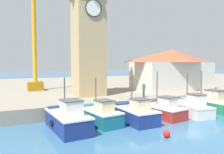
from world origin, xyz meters
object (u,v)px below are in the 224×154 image
at_px(clock_tower, 88,31).
at_px(mooring_buoy, 167,134).
at_px(fishing_boat_mid_left, 162,110).
at_px(port_crane_near, 34,27).
at_px(fishing_boat_far_left, 68,119).
at_px(warehouse_right, 172,69).
at_px(fishing_boat_center, 191,108).
at_px(fishing_boat_left_inner, 135,114).
at_px(fishing_boat_mid_right, 207,103).
at_px(fishing_boat_left_outer, 99,115).
at_px(dock_worker_near_tower, 144,90).

height_order(clock_tower, mooring_buoy, clock_tower).
bearing_deg(fishing_boat_mid_left, port_crane_near, 119.55).
relative_size(clock_tower, mooring_buoy, 31.37).
xyz_separation_m(fishing_boat_far_left, warehouse_right, (17.44, 8.78, 3.31)).
relative_size(fishing_boat_center, clock_tower, 0.29).
xyz_separation_m(fishing_boat_center, port_crane_near, (-12.19, 16.61, 9.20)).
bearing_deg(port_crane_near, mooring_buoy, -74.16).
height_order(fishing_boat_left_inner, port_crane_near, port_crane_near).
bearing_deg(fishing_boat_mid_right, fishing_boat_mid_left, -176.59).
xyz_separation_m(fishing_boat_far_left, fishing_boat_mid_left, (8.75, 0.17, -0.14)).
distance_m(fishing_boat_center, warehouse_right, 11.28).
height_order(fishing_boat_left_inner, clock_tower, clock_tower).
height_order(fishing_boat_mid_right, mooring_buoy, fishing_boat_mid_right).
bearing_deg(mooring_buoy, clock_tower, 93.69).
distance_m(fishing_boat_left_outer, mooring_buoy, 5.73).
relative_size(clock_tower, dock_worker_near_tower, 9.71).
bearing_deg(mooring_buoy, dock_worker_near_tower, 65.02).
bearing_deg(mooring_buoy, port_crane_near, 105.84).
bearing_deg(port_crane_near, fishing_boat_far_left, -88.74).
height_order(clock_tower, warehouse_right, clock_tower).
bearing_deg(dock_worker_near_tower, fishing_boat_center, -63.37).
height_order(fishing_boat_far_left, clock_tower, clock_tower).
xyz_separation_m(fishing_boat_mid_right, dock_worker_near_tower, (-5.53, 3.67, 1.33)).
xyz_separation_m(fishing_boat_left_outer, fishing_boat_mid_right, (12.28, -0.05, 0.02)).
distance_m(fishing_boat_far_left, fishing_boat_mid_left, 8.75).
relative_size(fishing_boat_mid_right, dock_worker_near_tower, 3.30).
relative_size(fishing_boat_left_outer, warehouse_right, 0.41).
xyz_separation_m(fishing_boat_mid_left, clock_tower, (-4.08, 8.30, 7.98)).
relative_size(clock_tower, port_crane_near, 0.71).
bearing_deg(fishing_boat_left_inner, fishing_boat_left_outer, 162.44).
height_order(fishing_boat_center, clock_tower, clock_tower).
height_order(fishing_boat_center, fishing_boat_mid_right, fishing_boat_mid_right).
xyz_separation_m(fishing_boat_left_inner, clock_tower, (-0.96, 8.78, 7.92)).
xyz_separation_m(clock_tower, dock_worker_near_tower, (4.85, -4.25, -6.59)).
bearing_deg(port_crane_near, fishing_boat_center, -53.74).
xyz_separation_m(fishing_boat_far_left, fishing_boat_mid_right, (15.05, 0.54, -0.08)).
relative_size(fishing_boat_far_left, fishing_boat_left_outer, 1.11).
bearing_deg(clock_tower, fishing_boat_left_inner, -83.75).
xyz_separation_m(fishing_boat_center, mooring_buoy, (-6.33, -4.04, -0.45)).
xyz_separation_m(fishing_boat_left_inner, fishing_boat_mid_right, (9.42, 0.85, 0.00)).
bearing_deg(warehouse_right, fishing_boat_left_outer, -150.86).
xyz_separation_m(fishing_boat_left_inner, dock_worker_near_tower, (3.89, 4.53, 1.33)).
bearing_deg(mooring_buoy, fishing_boat_left_inner, 88.18).
relative_size(warehouse_right, mooring_buoy, 22.67).
bearing_deg(fishing_boat_left_inner, port_crane_near, 109.90).
xyz_separation_m(fishing_boat_mid_right, warehouse_right, (2.39, 8.24, 3.38)).
distance_m(fishing_boat_mid_right, dock_worker_near_tower, 6.77).
bearing_deg(fishing_boat_left_outer, dock_worker_near_tower, 28.20).
distance_m(fishing_boat_mid_left, mooring_buoy, 5.64).
bearing_deg(fishing_boat_far_left, fishing_boat_mid_left, 1.10).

